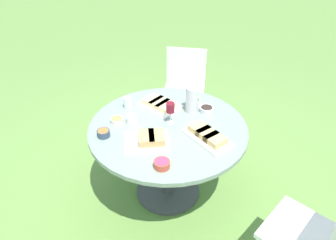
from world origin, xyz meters
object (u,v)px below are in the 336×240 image
(dining_table, at_px, (168,138))
(chair_near_right, at_px, (185,83))
(wine_glass, at_px, (170,109))
(chair_near_left, at_px, (315,233))
(water_pitcher, at_px, (192,100))

(dining_table, xyz_separation_m, chair_near_right, (0.32, -1.09, -0.09))
(wine_glass, bearing_deg, chair_near_right, -72.94)
(chair_near_left, bearing_deg, wine_glass, -19.07)
(chair_near_left, relative_size, chair_near_right, 1.00)
(chair_near_right, height_order, water_pitcher, water_pitcher)
(water_pitcher, bearing_deg, dining_table, 73.51)
(chair_near_left, xyz_separation_m, chair_near_right, (1.51, -1.45, 0.00))
(chair_near_left, distance_m, water_pitcher, 1.32)
(water_pitcher, relative_size, wine_glass, 1.24)
(chair_near_left, bearing_deg, water_pitcher, -30.12)
(dining_table, xyz_separation_m, wine_glass, (0.01, -0.05, 0.25))
(dining_table, bearing_deg, chair_near_left, 163.19)
(water_pitcher, distance_m, wine_glass, 0.25)
(dining_table, distance_m, chair_near_right, 1.14)
(dining_table, relative_size, chair_near_left, 1.43)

